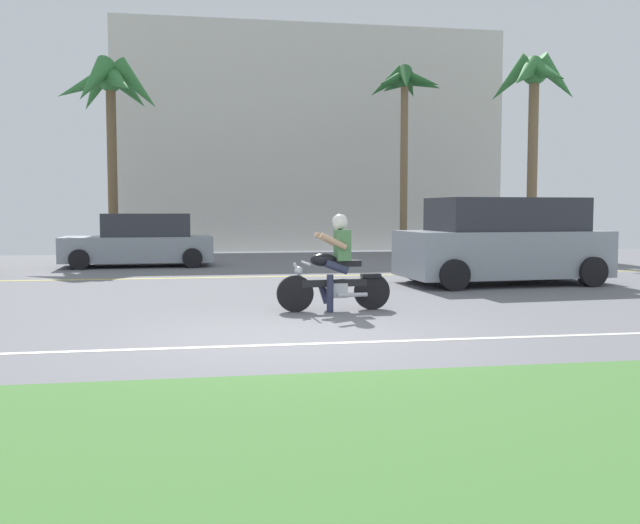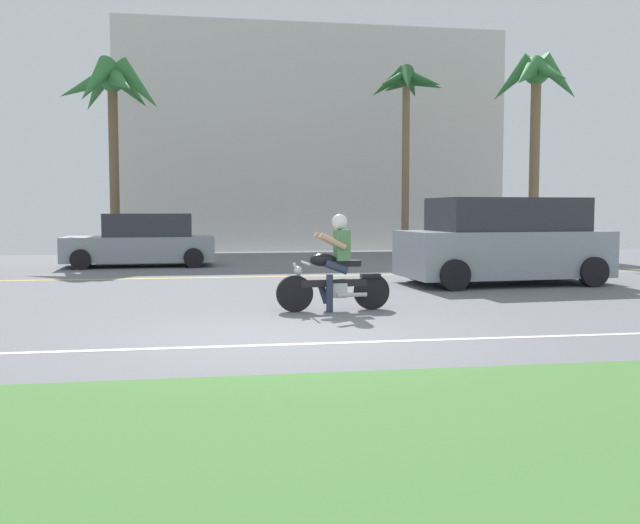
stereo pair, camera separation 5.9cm
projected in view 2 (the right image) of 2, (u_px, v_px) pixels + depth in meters
ground at (270, 308)px, 11.93m from camera, size 56.00×30.00×0.04m
grass_median at (366, 438)px, 4.94m from camera, size 56.00×3.80×0.06m
lane_line_near at (297, 344)px, 8.55m from camera, size 50.40×0.12×0.01m
lane_line_far at (249, 277)px, 17.14m from camera, size 50.40×0.12×0.01m
motorcyclist at (335, 270)px, 11.37m from camera, size 1.87×0.61×1.56m
suv_nearby at (504, 242)px, 15.52m from camera, size 4.67×2.49×1.89m
parked_car_1 at (142, 242)px, 20.44m from camera, size 4.29×2.11×1.52m
palm_tree_0 at (406, 93)px, 25.19m from camera, size 2.78×2.84×6.79m
palm_tree_1 at (537, 89)px, 25.38m from camera, size 3.40×3.73×7.29m
palm_tree_2 at (112, 93)px, 23.02m from camera, size 3.55×3.42×6.58m
building_far at (309, 143)px, 29.86m from camera, size 15.64×4.00×8.95m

